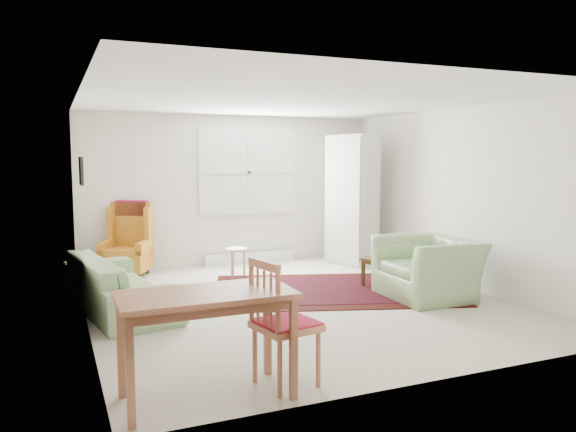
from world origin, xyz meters
name	(u,v)px	position (x,y,z in m)	size (l,w,h in m)	color
room	(292,201)	(0.02, 0.21, 1.26)	(5.04, 5.54, 2.51)	beige
rug	(333,289)	(0.68, 0.33, 0.02)	(3.19, 2.05, 0.03)	black
sofa	(119,273)	(-2.10, 0.47, 0.44)	(2.19, 0.85, 0.88)	#7EA06A
armchair	(428,262)	(1.63, -0.48, 0.46)	(1.18, 1.03, 0.92)	#7EA06A
wingback_chair	(126,239)	(-1.79, 2.35, 0.57)	(0.66, 0.70, 1.14)	#BD741D
coffee_table	(385,272)	(1.45, 0.26, 0.21)	(0.51, 0.51, 0.42)	#472E16
stool	(236,262)	(-0.26, 1.69, 0.22)	(0.33, 0.33, 0.44)	white
cabinet	(352,200)	(1.86, 1.93, 1.09)	(0.46, 0.87, 2.18)	silver
desk	(207,346)	(-1.79, -2.35, 0.41)	(1.29, 0.64, 0.81)	#A56442
desk_chair	(286,322)	(-1.14, -2.35, 0.51)	(0.45, 0.45, 1.02)	#A56442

